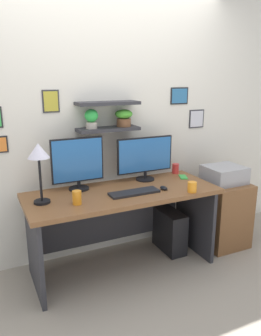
{
  "coord_description": "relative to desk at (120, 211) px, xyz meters",
  "views": [
    {
      "loc": [
        -1.13,
        -2.54,
        1.72
      ],
      "look_at": [
        0.1,
        0.05,
        0.94
      ],
      "focal_mm": 35.79,
      "sensor_mm": 36.0,
      "label": 1
    }
  ],
  "objects": [
    {
      "name": "desk_lamp",
      "position": [
        -0.7,
        -0.04,
        0.59
      ],
      "size": [
        0.17,
        0.17,
        0.48
      ],
      "color": "black",
      "rests_on": "desk"
    },
    {
      "name": "drawer_cabinet",
      "position": [
        1.13,
        -0.06,
        -0.21
      ],
      "size": [
        0.44,
        0.5,
        0.67
      ],
      "primitive_type": "cube",
      "color": "brown",
      "rests_on": "ground"
    },
    {
      "name": "water_cup",
      "position": [
        -0.45,
        -0.19,
        0.26
      ],
      "size": [
        0.07,
        0.07,
        0.11
      ],
      "primitive_type": "cylinder",
      "color": "orange",
      "rests_on": "desk"
    },
    {
      "name": "keyboard",
      "position": [
        0.06,
        -0.16,
        0.22
      ],
      "size": [
        0.44,
        0.14,
        0.02
      ],
      "primitive_type": "cube",
      "color": "black",
      "rests_on": "desk"
    },
    {
      "name": "cell_phone",
      "position": [
        0.71,
        0.06,
        0.21
      ],
      "size": [
        0.12,
        0.16,
        0.01
      ],
      "primitive_type": "cube",
      "rotation": [
        0.0,
        0.0,
        -0.4
      ],
      "color": "green",
      "rests_on": "desk"
    },
    {
      "name": "monitor_left",
      "position": [
        -0.33,
        0.16,
        0.45
      ],
      "size": [
        0.47,
        0.18,
        0.46
      ],
      "color": "black",
      "rests_on": "desk"
    },
    {
      "name": "computer_mouse",
      "position": [
        0.35,
        -0.18,
        0.22
      ],
      "size": [
        0.06,
        0.09,
        0.03
      ],
      "primitive_type": "ellipsoid",
      "color": "black",
      "rests_on": "desk"
    },
    {
      "name": "pen_cup",
      "position": [
        0.72,
        0.22,
        0.26
      ],
      "size": [
        0.07,
        0.07,
        0.1
      ],
      "primitive_type": "cylinder",
      "color": "red",
      "rests_on": "desk"
    },
    {
      "name": "computer_tower_right",
      "position": [
        0.56,
        0.05,
        -0.33
      ],
      "size": [
        0.18,
        0.4,
        0.42
      ],
      "primitive_type": "cube",
      "color": "black",
      "rests_on": "ground"
    },
    {
      "name": "coffee_mug",
      "position": [
        0.54,
        -0.33,
        0.25
      ],
      "size": [
        0.08,
        0.08,
        0.09
      ],
      "primitive_type": "cylinder",
      "color": "orange",
      "rests_on": "desk"
    },
    {
      "name": "back_wall_assembly",
      "position": [
        0.0,
        0.38,
        0.81
      ],
      "size": [
        4.4,
        0.24,
        2.7
      ],
      "color": "silver",
      "rests_on": "ground"
    },
    {
      "name": "printer",
      "position": [
        1.13,
        -0.06,
        0.22
      ],
      "size": [
        0.38,
        0.34,
        0.17
      ],
      "primitive_type": "cube",
      "color": "#9E9EA3",
      "rests_on": "drawer_cabinet"
    },
    {
      "name": "monitor_right",
      "position": [
        0.33,
        0.16,
        0.43
      ],
      "size": [
        0.57,
        0.18,
        0.42
      ],
      "color": "black",
      "rests_on": "desk"
    },
    {
      "name": "ground_plane",
      "position": [
        0.0,
        -0.06,
        -0.54
      ],
      "size": [
        8.0,
        8.0,
        0.0
      ],
      "primitive_type": "plane",
      "color": "gray"
    },
    {
      "name": "desk",
      "position": [
        0.0,
        0.0,
        0.0
      ],
      "size": [
        1.7,
        0.68,
        0.75
      ],
      "color": "brown",
      "rests_on": "ground"
    }
  ]
}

